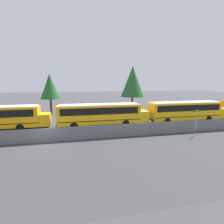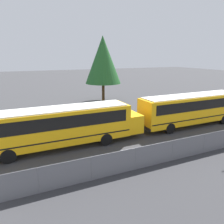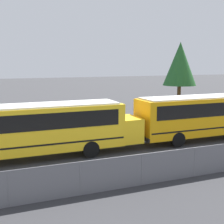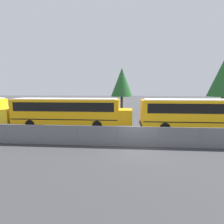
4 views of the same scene
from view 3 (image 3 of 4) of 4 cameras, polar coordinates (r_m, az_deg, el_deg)
name	(u,v)px [view 3 (image 3 of 4)]	position (r m, az deg, el deg)	size (l,w,h in m)	color
school_bus_2	(31,127)	(19.30, -14.63, -2.66)	(13.43, 2.55, 3.31)	yellow
school_bus_3	(214,113)	(25.00, 18.20, -0.15)	(13.43, 2.55, 3.31)	orange
tree_1	(180,64)	(38.55, 12.32, 8.57)	(3.96, 3.96, 8.14)	#51381E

